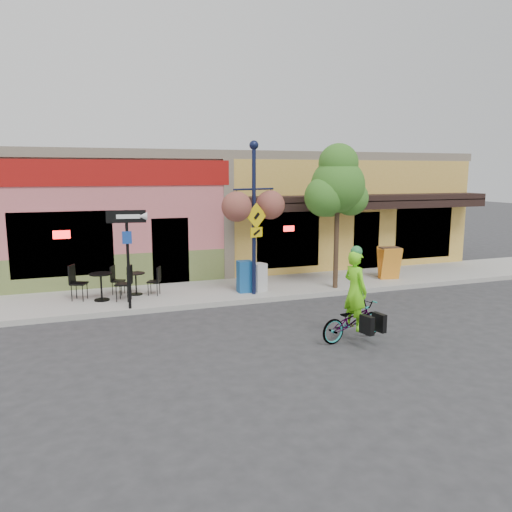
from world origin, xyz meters
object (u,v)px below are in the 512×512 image
Objects in this scene: cyclist_rider at (355,301)px; one_way_sign at (128,260)px; street_tree at (337,216)px; newspaper_box_blue at (245,276)px; lamp_post at (254,219)px; bicycle at (352,321)px; newspaper_box_grey at (259,277)px; building at (224,209)px.

cyclist_rider is 6.02m from one_way_sign.
newspaper_box_blue is at bearing 171.47° from street_tree.
lamp_post is at bearing -61.15° from newspaper_box_blue.
cyclist_rider is 4.73m from newspaper_box_blue.
bicycle is 4.72m from newspaper_box_blue.
newspaper_box_grey is (0.26, 0.29, -1.83)m from lamp_post.
street_tree is (1.76, -6.56, 0.17)m from building.
street_tree is at bearing -29.71° from newspaper_box_grey.
newspaper_box_blue is at bearing -100.35° from building.
bicycle is at bearing -113.99° from street_tree.
lamp_post is 2.70m from street_tree.
lamp_post is (-0.94, -6.46, 0.16)m from building.
lamp_post is 1.87m from newspaper_box_grey.
lamp_post reaches higher than one_way_sign.
newspaper_box_blue is at bearing 1.59° from cyclist_rider.
building is 10.69× the size of bicycle.
lamp_post is at bearing 0.31° from cyclist_rider.
newspaper_box_blue is at bearing 99.60° from lamp_post.
cyclist_rider is 4.61m from lamp_post.
building is at bearing 80.58° from newspaper_box_blue.
bicycle is 6.05m from one_way_sign.
newspaper_box_blue is (3.50, 0.73, -0.84)m from one_way_sign.
bicycle is 4.97m from street_tree.
bicycle is 0.95× the size of cyclist_rider.
cyclist_rider is at bearing -90.23° from building.
building reaches higher than newspaper_box_grey.
one_way_sign reaches higher than cyclist_rider.
cyclist_rider is at bearing -101.57° from bicycle.
bicycle is at bearing -76.50° from newspaper_box_blue.
cyclist_rider reaches higher than newspaper_box_blue.
newspaper_box_grey is at bearing -5.18° from newspaper_box_blue.
building is 4.02× the size of lamp_post.
building is 6.79m from street_tree.
cyclist_rider is 0.68× the size of one_way_sign.
street_tree reaches higher than bicycle.
street_tree is at bearing -20.31° from lamp_post.
one_way_sign is (-4.58, 3.87, 0.57)m from cyclist_rider.
newspaper_box_blue is at bearing 20.56° from one_way_sign.
one_way_sign is 0.58× the size of street_tree.
street_tree is (1.85, 4.17, 1.98)m from bicycle.
cyclist_rider is 4.79m from street_tree.
one_way_sign is at bearing 169.04° from newspaper_box_grey.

